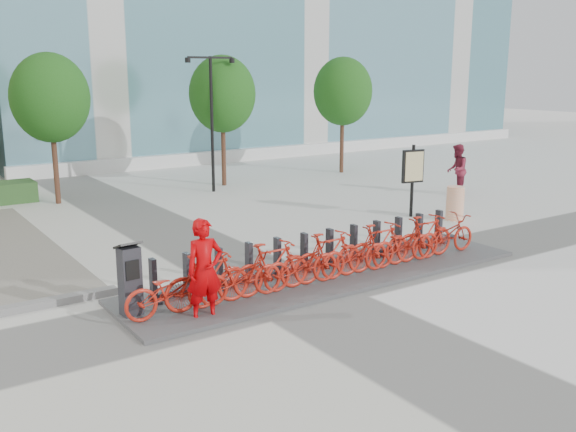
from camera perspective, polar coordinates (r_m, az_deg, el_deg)
ground at (r=13.38m, az=0.04°, el=-6.73°), size 120.00×120.00×0.00m
tree_1 at (r=23.15m, az=-20.39°, el=9.80°), size 2.60×2.60×5.10m
tree_2 at (r=25.50m, az=-5.86°, el=10.72°), size 2.60×2.60×5.10m
tree_3 at (r=28.83m, az=4.89°, el=10.96°), size 2.60×2.60×5.10m
streetlamp at (r=24.17m, az=-6.81°, el=9.50°), size 2.00×0.20×5.00m
dock_pad at (r=14.32m, az=3.70°, el=-5.26°), size 9.60×2.40×0.08m
dock_rail_posts at (r=14.58m, az=2.77°, el=-3.01°), size 8.02×0.50×0.85m
bike_0 at (r=11.97m, az=-10.25°, el=-6.47°), size 1.84×0.64×0.97m
bike_1 at (r=12.24m, az=-7.17°, el=-5.66°), size 1.79×0.50×1.07m
bike_2 at (r=12.58m, az=-4.23°, el=-5.34°), size 1.84×0.64×0.97m
bike_3 at (r=12.92m, az=-1.45°, el=-4.57°), size 1.79×0.50×1.07m
bike_4 at (r=13.32m, az=1.17°, el=-4.28°), size 1.84×0.64×0.97m
bike_5 at (r=13.71m, az=3.63°, el=-3.56°), size 1.79×0.50×1.07m
bike_6 at (r=14.16m, az=5.94°, el=-3.30°), size 1.84×0.64×0.97m
bike_7 at (r=14.61m, az=8.12°, el=-2.65°), size 1.79×0.50×1.07m
bike_8 at (r=15.10m, az=10.15°, el=-2.42°), size 1.84×0.64×0.97m
bike_9 at (r=15.58m, az=12.06°, el=-1.83°), size 1.79×0.50×1.07m
bike_10 at (r=16.11m, az=13.84°, el=-1.64°), size 1.84×0.64×0.97m
kiosk at (r=12.09m, az=-13.87°, el=-5.49°), size 0.46×0.39×1.41m
worker_red at (r=11.71m, az=-7.41°, el=-4.80°), size 0.71×0.49×1.90m
pedestrian at (r=24.39m, az=14.78°, el=4.01°), size 1.15×1.11×1.87m
construction_barrel at (r=20.23m, az=14.62°, el=1.09°), size 0.69×0.69×1.04m
map_sign at (r=20.27m, az=11.04°, el=4.09°), size 0.75×0.25×2.26m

